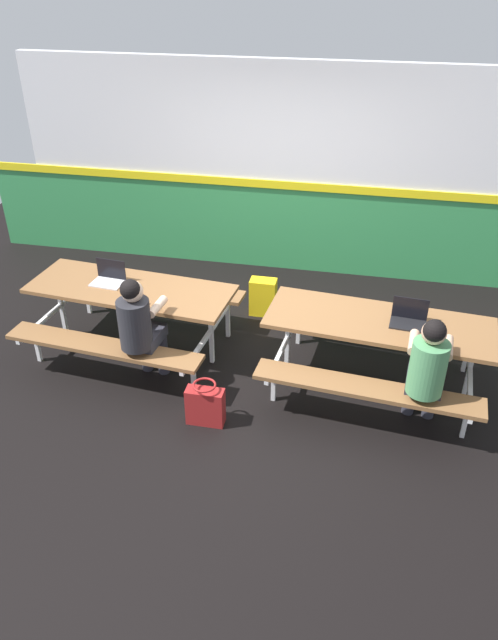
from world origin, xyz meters
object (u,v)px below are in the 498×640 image
object	(u,v)px
picnic_table_right	(378,336)
student_further	(427,367)
laptop_silver	(109,278)
picnic_table_left	(132,301)
tote_bag_bright	(205,405)
laptop_dark	(409,319)
student_nearer	(139,324)
backpack_dark	(263,297)

from	to	relation	value
picnic_table_right	student_further	xyz separation A→B (m)	(0.41, -0.60, 0.13)
laptop_silver	picnic_table_right	bearing A→B (deg)	-4.31
picnic_table_left	picnic_table_right	xyz separation A→B (m)	(2.48, -0.14, 0.00)
student_further	tote_bag_bright	size ratio (longest dim) A/B	2.81
picnic_table_left	laptop_dark	size ratio (longest dim) A/B	6.30
student_further	laptop_silver	size ratio (longest dim) A/B	3.55
picnic_table_right	student_nearer	bearing A→B (deg)	-168.40
backpack_dark	student_further	bearing A→B (deg)	-45.52
picnic_table_right	student_further	world-z (taller)	student_further
picnic_table_left	backpack_dark	world-z (taller)	picnic_table_left
picnic_table_right	backpack_dark	distance (m)	1.75
student_nearer	tote_bag_bright	bearing A→B (deg)	-29.60
picnic_table_right	picnic_table_left	bearing A→B (deg)	176.68
student_further	laptop_dark	distance (m)	0.64
laptop_silver	laptop_dark	bearing A→B (deg)	-3.71
laptop_silver	backpack_dark	size ratio (longest dim) A/B	0.77
tote_bag_bright	laptop_dark	bearing A→B (deg)	27.04
picnic_table_left	laptop_silver	xyz separation A→B (m)	(-0.25, 0.06, 0.21)
laptop_dark	tote_bag_bright	world-z (taller)	laptop_dark
picnic_table_left	laptop_dark	bearing A→B (deg)	-2.75
picnic_table_left	student_nearer	bearing A→B (deg)	-62.16
picnic_table_left	student_further	size ratio (longest dim) A/B	1.77
picnic_table_right	student_further	size ratio (longest dim) A/B	1.77
picnic_table_right	tote_bag_bright	world-z (taller)	picnic_table_right
student_further	laptop_silver	distance (m)	3.24
student_further	laptop_silver	xyz separation A→B (m)	(-3.14, 0.81, 0.08)
picnic_table_left	student_nearer	size ratio (longest dim) A/B	1.77
student_further	laptop_silver	bearing A→B (deg)	165.61
tote_bag_bright	backpack_dark	bearing A→B (deg)	85.51
laptop_silver	tote_bag_bright	bearing A→B (deg)	-39.61
picnic_table_left	laptop_silver	distance (m)	0.33
picnic_table_right	backpack_dark	world-z (taller)	picnic_table_right
student_nearer	student_further	bearing A→B (deg)	-3.40
picnic_table_right	student_further	bearing A→B (deg)	-55.85
laptop_silver	laptop_dark	xyz separation A→B (m)	(2.99, -0.19, 0.00)
student_nearer	laptop_dark	xyz separation A→B (m)	(2.43, 0.46, 0.08)
picnic_table_right	laptop_dark	bearing A→B (deg)	2.83
picnic_table_right	laptop_dark	size ratio (longest dim) A/B	6.30
student_further	backpack_dark	distance (m)	2.47
picnic_table_right	backpack_dark	bearing A→B (deg)	138.82
student_nearer	tote_bag_bright	xyz separation A→B (m)	(0.72, -0.41, -0.51)
laptop_silver	picnic_table_left	bearing A→B (deg)	-13.97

